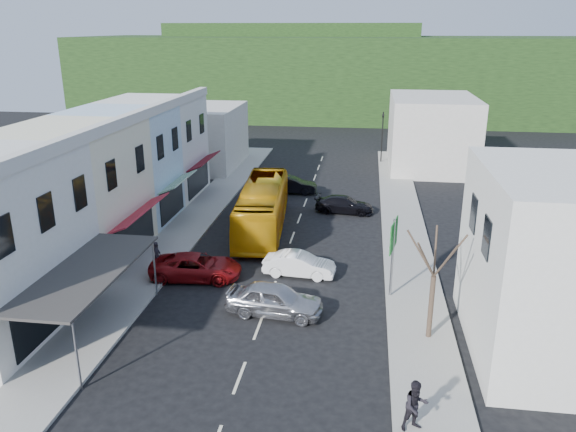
% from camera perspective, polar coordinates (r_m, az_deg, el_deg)
% --- Properties ---
extents(ground, '(120.00, 120.00, 0.00)m').
position_cam_1_polar(ground, '(30.39, -1.60, -7.53)').
color(ground, black).
rests_on(ground, ground).
extents(sidewalk_left, '(3.00, 52.00, 0.15)m').
position_cam_1_polar(sidewalk_left, '(41.05, -9.63, -0.57)').
color(sidewalk_left, gray).
rests_on(sidewalk_left, ground).
extents(sidewalk_right, '(3.00, 52.00, 0.15)m').
position_cam_1_polar(sidewalk_right, '(39.31, 11.72, -1.58)').
color(sidewalk_right, gray).
rests_on(sidewalk_right, ground).
extents(shopfront_row, '(8.25, 30.00, 8.00)m').
position_cam_1_polar(shopfront_row, '(37.39, -19.58, 2.98)').
color(shopfront_row, beige).
rests_on(shopfront_row, ground).
extents(right_building, '(8.00, 9.00, 8.00)m').
position_cam_1_polar(right_building, '(26.27, 27.19, -4.51)').
color(right_building, beige).
rests_on(right_building, ground).
extents(distant_block_left, '(8.00, 10.00, 6.00)m').
position_cam_1_polar(distant_block_left, '(57.34, -9.07, 7.97)').
color(distant_block_left, '#B7B2A8').
rests_on(distant_block_left, ground).
extents(distant_block_right, '(8.00, 12.00, 7.00)m').
position_cam_1_polar(distant_block_right, '(58.08, 14.35, 8.26)').
color(distant_block_right, '#B7B2A8').
rests_on(distant_block_right, ground).
extents(hillside, '(80.00, 26.00, 14.00)m').
position_cam_1_polar(hillside, '(92.41, 4.37, 14.46)').
color(hillside, black).
rests_on(hillside, ground).
extents(bus, '(3.45, 11.77, 3.10)m').
position_cam_1_polar(bus, '(38.67, -2.60, 0.78)').
color(bus, orange).
rests_on(bus, ground).
extents(car_silver, '(4.56, 2.24, 1.40)m').
position_cam_1_polar(car_silver, '(27.69, -1.36, -8.67)').
color(car_silver, '#AAA9AE').
rests_on(car_silver, ground).
extents(car_white, '(4.53, 2.14, 1.40)m').
position_cam_1_polar(car_white, '(31.82, 1.15, -4.89)').
color(car_white, white).
rests_on(car_white, ground).
extents(car_red, '(4.75, 2.29, 1.40)m').
position_cam_1_polar(car_red, '(31.86, -9.32, -5.12)').
color(car_red, maroon).
rests_on(car_red, ground).
extents(car_black_near, '(4.65, 2.24, 1.40)m').
position_cam_1_polar(car_black_near, '(42.71, 5.74, 1.25)').
color(car_black_near, black).
rests_on(car_black_near, ground).
extents(car_black_far, '(4.44, 1.91, 1.40)m').
position_cam_1_polar(car_black_far, '(47.57, 0.31, 3.16)').
color(car_black_far, black).
rests_on(car_black_far, ground).
extents(pedestrian_left, '(0.44, 0.63, 1.70)m').
position_cam_1_polar(pedestrian_left, '(32.91, -13.17, -4.02)').
color(pedestrian_left, black).
rests_on(pedestrian_left, sidewalk_left).
extents(pedestrian_right, '(0.82, 0.69, 1.70)m').
position_cam_1_polar(pedestrian_right, '(20.80, 12.83, -18.50)').
color(pedestrian_right, black).
rests_on(pedestrian_right, sidewalk_right).
extents(direction_sign, '(0.99, 2.04, 4.34)m').
position_cam_1_polar(direction_sign, '(29.17, 10.55, -4.34)').
color(direction_sign, '#125B1B').
rests_on(direction_sign, ground).
extents(street_tree, '(2.13, 2.13, 6.22)m').
position_cam_1_polar(street_tree, '(25.35, 14.58, -5.95)').
color(street_tree, '#34271E').
rests_on(street_tree, ground).
extents(traffic_signal, '(1.24, 1.41, 5.28)m').
position_cam_1_polar(traffic_signal, '(58.83, 9.53, 7.85)').
color(traffic_signal, black).
rests_on(traffic_signal, ground).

